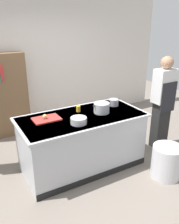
{
  "coord_description": "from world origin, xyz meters",
  "views": [
    {
      "loc": [
        -1.6,
        -3.03,
        2.33
      ],
      "look_at": [
        0.25,
        0.2,
        0.85
      ],
      "focal_mm": 38.4,
      "sensor_mm": 36.0,
      "label": 1
    }
  ],
  "objects_px": {
    "stock_pot": "(102,108)",
    "mixing_bowl": "(79,121)",
    "sauce_pan": "(114,102)",
    "person_chef": "(163,101)",
    "juice_cup": "(78,109)",
    "onion": "(45,117)",
    "trash_bin": "(167,162)"
  },
  "relations": [
    {
      "from": "juice_cup",
      "to": "person_chef",
      "type": "relative_size",
      "value": 0.06
    },
    {
      "from": "sauce_pan",
      "to": "mixing_bowl",
      "type": "xyz_separation_m",
      "value": [
        -0.88,
        -0.38,
        -0.01
      ]
    },
    {
      "from": "mixing_bowl",
      "to": "sauce_pan",
      "type": "bearing_deg",
      "value": 23.42
    },
    {
      "from": "stock_pot",
      "to": "juice_cup",
      "type": "height_order",
      "value": "stock_pot"
    },
    {
      "from": "onion",
      "to": "sauce_pan",
      "type": "distance_m",
      "value": 1.26
    },
    {
      "from": "stock_pot",
      "to": "juice_cup",
      "type": "bearing_deg",
      "value": 143.89
    },
    {
      "from": "stock_pot",
      "to": "mixing_bowl",
      "type": "bearing_deg",
      "value": -158.91
    },
    {
      "from": "onion",
      "to": "stock_pot",
      "type": "height_order",
      "value": "stock_pot"
    },
    {
      "from": "sauce_pan",
      "to": "trash_bin",
      "type": "bearing_deg",
      "value": -74.75
    },
    {
      "from": "sauce_pan",
      "to": "trash_bin",
      "type": "distance_m",
      "value": 1.29
    },
    {
      "from": "trash_bin",
      "to": "sauce_pan",
      "type": "bearing_deg",
      "value": 105.25
    },
    {
      "from": "mixing_bowl",
      "to": "person_chef",
      "type": "distance_m",
      "value": 1.76
    },
    {
      "from": "onion",
      "to": "trash_bin",
      "type": "height_order",
      "value": "onion"
    },
    {
      "from": "person_chef",
      "to": "onion",
      "type": "bearing_deg",
      "value": 95.64
    },
    {
      "from": "juice_cup",
      "to": "trash_bin",
      "type": "bearing_deg",
      "value": -48.73
    },
    {
      "from": "sauce_pan",
      "to": "person_chef",
      "type": "bearing_deg",
      "value": -18.99
    },
    {
      "from": "trash_bin",
      "to": "juice_cup",
      "type": "bearing_deg",
      "value": 131.27
    },
    {
      "from": "mixing_bowl",
      "to": "stock_pot",
      "type": "bearing_deg",
      "value": 21.09
    },
    {
      "from": "onion",
      "to": "mixing_bowl",
      "type": "bearing_deg",
      "value": -44.47
    },
    {
      "from": "onion",
      "to": "trash_bin",
      "type": "distance_m",
      "value": 1.99
    },
    {
      "from": "mixing_bowl",
      "to": "onion",
      "type": "bearing_deg",
      "value": 135.53
    },
    {
      "from": "trash_bin",
      "to": "person_chef",
      "type": "relative_size",
      "value": 0.3
    },
    {
      "from": "sauce_pan",
      "to": "juice_cup",
      "type": "distance_m",
      "value": 0.67
    },
    {
      "from": "onion",
      "to": "stock_pot",
      "type": "xyz_separation_m",
      "value": [
        0.89,
        -0.17,
        0.03
      ]
    },
    {
      "from": "onion",
      "to": "trash_bin",
      "type": "bearing_deg",
      "value": -33.87
    },
    {
      "from": "juice_cup",
      "to": "onion",
      "type": "bearing_deg",
      "value": -174.86
    },
    {
      "from": "juice_cup",
      "to": "trash_bin",
      "type": "relative_size",
      "value": 0.19
    },
    {
      "from": "person_chef",
      "to": "juice_cup",
      "type": "bearing_deg",
      "value": 90.9
    },
    {
      "from": "stock_pot",
      "to": "person_chef",
      "type": "distance_m",
      "value": 1.24
    },
    {
      "from": "juice_cup",
      "to": "sauce_pan",
      "type": "bearing_deg",
      "value": -3.32
    },
    {
      "from": "sauce_pan",
      "to": "trash_bin",
      "type": "height_order",
      "value": "sauce_pan"
    },
    {
      "from": "stock_pot",
      "to": "mixing_bowl",
      "type": "height_order",
      "value": "stock_pot"
    }
  ]
}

